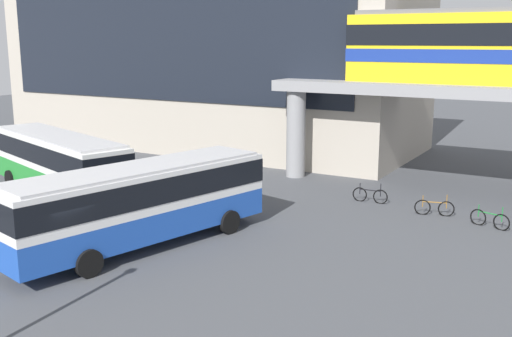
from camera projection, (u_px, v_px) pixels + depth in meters
The scene contains 7 objects.
ground_plane at pixel (223, 205), 29.69m from camera, with size 120.00×120.00×0.00m, color #47494F.
station_building at pixel (211, 49), 45.95m from camera, with size 30.96×12.33×14.37m.
bus_main at pixel (140, 198), 23.23m from camera, with size 5.11×11.33×3.22m.
bus_secondary at pixel (58, 159), 30.78m from camera, with size 11.27×5.93×3.22m.
bicycle_brown at pixel (434, 208), 27.81m from camera, with size 1.74×0.52×1.04m.
bicycle_black at pixel (370, 195), 30.04m from camera, with size 1.79×0.16×1.04m.
bicycle_green at pixel (490, 219), 26.01m from camera, with size 1.73×0.57×1.04m.
Camera 1 is at (15.73, -14.02, 7.93)m, focal length 42.51 mm.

